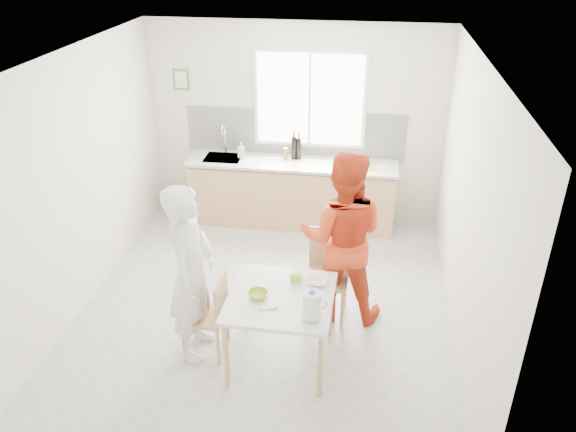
{
  "coord_description": "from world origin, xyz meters",
  "views": [
    {
      "loc": [
        0.98,
        -5.0,
        3.79
      ],
      "look_at": [
        0.21,
        0.2,
        1.02
      ],
      "focal_mm": 35.0,
      "sensor_mm": 36.0,
      "label": 1
    }
  ],
  "objects_px": {
    "chair_left": "(211,312)",
    "person_white": "(192,273)",
    "dining_table": "(281,303)",
    "bowl_white": "(317,282)",
    "wine_bottle_a": "(294,148)",
    "milk_jug": "(312,305)",
    "person_red": "(342,238)",
    "bowl_green": "(258,295)",
    "chair_far": "(327,270)",
    "wine_bottle_b": "(299,149)"
  },
  "relations": [
    {
      "from": "bowl_green",
      "to": "wine_bottle_a",
      "type": "relative_size",
      "value": 0.56
    },
    {
      "from": "dining_table",
      "to": "person_white",
      "type": "bearing_deg",
      "value": 178.85
    },
    {
      "from": "chair_left",
      "to": "chair_far",
      "type": "bearing_deg",
      "value": 128.5
    },
    {
      "from": "chair_far",
      "to": "milk_jug",
      "type": "height_order",
      "value": "milk_jug"
    },
    {
      "from": "dining_table",
      "to": "wine_bottle_a",
      "type": "relative_size",
      "value": 3.07
    },
    {
      "from": "chair_left",
      "to": "bowl_green",
      "type": "bearing_deg",
      "value": 84.12
    },
    {
      "from": "bowl_green",
      "to": "wine_bottle_b",
      "type": "relative_size",
      "value": 0.6
    },
    {
      "from": "wine_bottle_b",
      "to": "milk_jug",
      "type": "bearing_deg",
      "value": -80.47
    },
    {
      "from": "chair_left",
      "to": "person_white",
      "type": "bearing_deg",
      "value": -90.0
    },
    {
      "from": "person_white",
      "to": "milk_jug",
      "type": "bearing_deg",
      "value": -103.53
    },
    {
      "from": "person_white",
      "to": "wine_bottle_b",
      "type": "distance_m",
      "value": 2.96
    },
    {
      "from": "chair_far",
      "to": "person_red",
      "type": "bearing_deg",
      "value": 4.32
    },
    {
      "from": "chair_far",
      "to": "bowl_white",
      "type": "height_order",
      "value": "chair_far"
    },
    {
      "from": "chair_left",
      "to": "person_white",
      "type": "xyz_separation_m",
      "value": [
        -0.15,
        0.0,
        0.43
      ]
    },
    {
      "from": "dining_table",
      "to": "wine_bottle_b",
      "type": "relative_size",
      "value": 3.28
    },
    {
      "from": "dining_table",
      "to": "wine_bottle_a",
      "type": "bearing_deg",
      "value": 95.63
    },
    {
      "from": "bowl_green",
      "to": "wine_bottle_b",
      "type": "height_order",
      "value": "wine_bottle_b"
    },
    {
      "from": "bowl_green",
      "to": "bowl_white",
      "type": "relative_size",
      "value": 0.94
    },
    {
      "from": "person_red",
      "to": "bowl_white",
      "type": "height_order",
      "value": "person_red"
    },
    {
      "from": "chair_left",
      "to": "bowl_white",
      "type": "relative_size",
      "value": 4.48
    },
    {
      "from": "bowl_green",
      "to": "wine_bottle_a",
      "type": "xyz_separation_m",
      "value": [
        -0.09,
        2.95,
        0.31
      ]
    },
    {
      "from": "milk_jug",
      "to": "wine_bottle_b",
      "type": "bearing_deg",
      "value": 100.67
    },
    {
      "from": "chair_left",
      "to": "milk_jug",
      "type": "bearing_deg",
      "value": 74.5
    },
    {
      "from": "person_white",
      "to": "wine_bottle_b",
      "type": "relative_size",
      "value": 5.98
    },
    {
      "from": "chair_far",
      "to": "milk_jug",
      "type": "bearing_deg",
      "value": -91.34
    },
    {
      "from": "person_white",
      "to": "wine_bottle_a",
      "type": "relative_size",
      "value": 5.61
    },
    {
      "from": "milk_jug",
      "to": "chair_left",
      "type": "bearing_deg",
      "value": 164.5
    },
    {
      "from": "bowl_green",
      "to": "wine_bottle_a",
      "type": "distance_m",
      "value": 2.97
    },
    {
      "from": "person_white",
      "to": "person_red",
      "type": "distance_m",
      "value": 1.57
    },
    {
      "from": "person_red",
      "to": "wine_bottle_b",
      "type": "distance_m",
      "value": 2.21
    },
    {
      "from": "person_white",
      "to": "bowl_white",
      "type": "bearing_deg",
      "value": -77.62
    },
    {
      "from": "bowl_green",
      "to": "dining_table",
      "type": "bearing_deg",
      "value": 12.89
    },
    {
      "from": "person_white",
      "to": "milk_jug",
      "type": "distance_m",
      "value": 1.2
    },
    {
      "from": "dining_table",
      "to": "person_white",
      "type": "distance_m",
      "value": 0.87
    },
    {
      "from": "person_red",
      "to": "bowl_white",
      "type": "distance_m",
      "value": 0.64
    },
    {
      "from": "chair_far",
      "to": "person_white",
      "type": "relative_size",
      "value": 0.54
    },
    {
      "from": "bowl_white",
      "to": "wine_bottle_a",
      "type": "height_order",
      "value": "wine_bottle_a"
    },
    {
      "from": "person_white",
      "to": "bowl_green",
      "type": "relative_size",
      "value": 9.96
    },
    {
      "from": "person_red",
      "to": "wine_bottle_b",
      "type": "xyz_separation_m",
      "value": [
        -0.72,
        2.08,
        0.14
      ]
    },
    {
      "from": "bowl_green",
      "to": "milk_jug",
      "type": "relative_size",
      "value": 0.65
    },
    {
      "from": "chair_far",
      "to": "wine_bottle_a",
      "type": "distance_m",
      "value": 2.25
    },
    {
      "from": "person_red",
      "to": "milk_jug",
      "type": "xyz_separation_m",
      "value": [
        -0.18,
        -1.11,
        -0.04
      ]
    },
    {
      "from": "dining_table",
      "to": "chair_left",
      "type": "bearing_deg",
      "value": 178.85
    },
    {
      "from": "bowl_white",
      "to": "wine_bottle_a",
      "type": "xyz_separation_m",
      "value": [
        -0.59,
        2.66,
        0.31
      ]
    },
    {
      "from": "chair_far",
      "to": "chair_left",
      "type": "bearing_deg",
      "value": -141.5
    },
    {
      "from": "dining_table",
      "to": "chair_far",
      "type": "height_order",
      "value": "chair_far"
    },
    {
      "from": "bowl_white",
      "to": "person_white",
      "type": "bearing_deg",
      "value": -168.76
    },
    {
      "from": "milk_jug",
      "to": "wine_bottle_b",
      "type": "distance_m",
      "value": 3.24
    },
    {
      "from": "bowl_green",
      "to": "chair_left",
      "type": "bearing_deg",
      "value": 172.97
    },
    {
      "from": "dining_table",
      "to": "wine_bottle_a",
      "type": "xyz_separation_m",
      "value": [
        -0.29,
        2.9,
        0.41
      ]
    }
  ]
}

